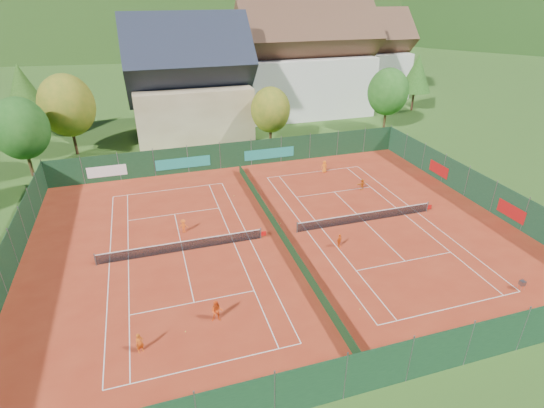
{
  "coord_description": "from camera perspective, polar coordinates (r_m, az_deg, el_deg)",
  "views": [
    {
      "loc": [
        -9.57,
        -28.87,
        18.58
      ],
      "look_at": [
        0.0,
        2.0,
        2.0
      ],
      "focal_mm": 28.0,
      "sensor_mm": 36.0,
      "label": 1
    }
  ],
  "objects": [
    {
      "name": "ground",
      "position": [
        35.66,
        0.95,
        -4.29
      ],
      "size": [
        600.0,
        600.0,
        0.0
      ],
      "primitive_type": "plane",
      "color": "#295019",
      "rests_on": "ground"
    },
    {
      "name": "tree_east_front",
      "position": [
        64.01,
        15.34,
        14.34
      ],
      "size": [
        5.72,
        5.72,
        8.69
      ],
      "color": "#4B351A",
      "rests_on": "ground"
    },
    {
      "name": "player_right_near",
      "position": [
        34.24,
        9.03,
        -4.91
      ],
      "size": [
        0.74,
        0.64,
        1.19
      ],
      "primitive_type": "imported",
      "rotation": [
        0.0,
        0.0,
        0.6
      ],
      "color": "orange",
      "rests_on": "ground"
    },
    {
      "name": "hotel_block_a",
      "position": [
        70.63,
        4.45,
        17.96
      ],
      "size": [
        21.6,
        11.0,
        17.25
      ],
      "color": "silver",
      "rests_on": "ground"
    },
    {
      "name": "loose_ball_2",
      "position": [
        37.35,
        1.16,
        -2.63
      ],
      "size": [
        0.07,
        0.07,
        0.07
      ],
      "primitive_type": "sphere",
      "color": "#CCD833",
      "rests_on": "ground"
    },
    {
      "name": "tree_west_back",
      "position": [
        65.59,
        -30.48,
        13.15
      ],
      "size": [
        5.6,
        5.6,
        10.0
      ],
      "color": "#4A2C1A",
      "rests_on": "ground"
    },
    {
      "name": "hotel_block_b",
      "position": [
        83.78,
        11.77,
        18.42
      ],
      "size": [
        17.28,
        10.0,
        15.5
      ],
      "color": "silver",
      "rests_on": "ground"
    },
    {
      "name": "tennis_net_right",
      "position": [
        38.4,
        12.61,
        -1.64
      ],
      "size": [
        13.3,
        0.1,
        1.02
      ],
      "color": "#59595B",
      "rests_on": "ground"
    },
    {
      "name": "tree_east_back",
      "position": [
        78.42,
        10.49,
        18.05
      ],
      "size": [
        7.15,
        7.15,
        10.86
      ],
      "color": "#4B331A",
      "rests_on": "ground"
    },
    {
      "name": "player_left_far",
      "position": [
        36.6,
        -11.81,
        -2.9
      ],
      "size": [
        0.87,
        0.64,
        1.2
      ],
      "primitive_type": "imported",
      "rotation": [
        0.0,
        0.0,
        2.87
      ],
      "color": "#F25B15",
      "rests_on": "ground"
    },
    {
      "name": "clay_pad",
      "position": [
        35.64,
        0.95,
        -4.26
      ],
      "size": [
        40.0,
        32.0,
        0.01
      ],
      "primitive_type": "cube",
      "color": "#A02D17",
      "rests_on": "ground"
    },
    {
      "name": "player_right_far_b",
      "position": [
        44.34,
        12.03,
        2.59
      ],
      "size": [
        1.14,
        0.52,
        1.18
      ],
      "primitive_type": "imported",
      "rotation": [
        0.0,
        0.0,
        3.3
      ],
      "color": "#CB5C12",
      "rests_on": "ground"
    },
    {
      "name": "tree_east_mid",
      "position": [
        75.9,
        18.89,
        16.29
      ],
      "size": [
        5.04,
        5.04,
        9.0
      ],
      "color": "#422617",
      "rests_on": "ground"
    },
    {
      "name": "player_left_mid",
      "position": [
        27.18,
        -7.43,
        -14.09
      ],
      "size": [
        0.84,
        0.71,
        1.53
      ],
      "primitive_type": "imported",
      "rotation": [
        0.0,
        0.0,
        -0.2
      ],
      "color": "#E94D14",
      "rests_on": "ground"
    },
    {
      "name": "tree_west_front",
      "position": [
        52.13,
        -30.75,
        8.71
      ],
      "size": [
        5.72,
        5.72,
        8.69
      ],
      "color": "#4C341B",
      "rests_on": "ground"
    },
    {
      "name": "court_markings_right",
      "position": [
        38.57,
        12.34,
        -2.32
      ],
      "size": [
        11.03,
        23.83,
        0.0
      ],
      "color": "white",
      "rests_on": "ground"
    },
    {
      "name": "loose_ball_0",
      "position": [
        27.24,
        -11.56,
        -16.45
      ],
      "size": [
        0.07,
        0.07,
        0.07
      ],
      "primitive_type": "sphere",
      "color": "#CCD833",
      "rests_on": "ground"
    },
    {
      "name": "fence_south",
      "position": [
        23.43,
        14.08,
        -20.72
      ],
      "size": [
        40.0,
        0.04,
        3.0
      ],
      "color": "#14371F",
      "rests_on": "ground"
    },
    {
      "name": "mountain_backdrop",
      "position": [
        271.43,
        -9.04,
        14.45
      ],
      "size": [
        820.0,
        530.0,
        242.0
      ],
      "color": "black",
      "rests_on": "ground"
    },
    {
      "name": "loose_ball_3",
      "position": [
        42.4,
        -5.15,
        1.1
      ],
      "size": [
        0.07,
        0.07,
        0.07
      ],
      "primitive_type": "sphere",
      "color": "#CCD833",
      "rests_on": "ground"
    },
    {
      "name": "fence_north",
      "position": [
        48.88,
        -5.41,
        6.54
      ],
      "size": [
        40.0,
        0.1,
        3.0
      ],
      "color": "#12321A",
      "rests_on": "ground"
    },
    {
      "name": "player_left_near",
      "position": [
        26.28,
        -17.36,
        -17.43
      ],
      "size": [
        0.56,
        0.48,
        1.31
      ],
      "primitive_type": "imported",
      "rotation": [
        0.0,
        0.0,
        0.42
      ],
      "color": "#D15612",
      "rests_on": "ground"
    },
    {
      "name": "fence_west",
      "position": [
        35.13,
        -32.03,
        -6.57
      ],
      "size": [
        0.04,
        32.0,
        3.0
      ],
      "color": "#14381F",
      "rests_on": "ground"
    },
    {
      "name": "court_markings_left",
      "position": [
        34.37,
        -11.91,
        -6.22
      ],
      "size": [
        11.03,
        23.83,
        0.0
      ],
      "color": "white",
      "rests_on": "ground"
    },
    {
      "name": "fence_east",
      "position": [
        44.76,
        26.09,
        1.79
      ],
      "size": [
        0.09,
        32.0,
        3.0
      ],
      "color": "#153B23",
      "rests_on": "ground"
    },
    {
      "name": "ball_hopper",
      "position": [
        34.09,
        30.62,
        -9.11
      ],
      "size": [
        0.34,
        0.34,
        0.8
      ],
      "color": "slate",
      "rests_on": "ground"
    },
    {
      "name": "tree_west_mid",
      "position": [
        56.91,
        -25.86,
        11.81
      ],
      "size": [
        6.44,
        6.44,
        9.78
      ],
      "color": "#4B2D1B",
      "rests_on": "ground"
    },
    {
      "name": "court_divider",
      "position": [
        35.39,
        0.96,
        -3.57
      ],
      "size": [
        0.03,
        28.8,
        1.0
      ],
      "color": "#123318",
      "rests_on": "ground"
    },
    {
      "name": "tennis_net_left",
      "position": [
        34.11,
        -11.73,
        -5.49
      ],
      "size": [
        13.3,
        0.1,
        1.02
      ],
      "color": "#59595B",
      "rests_on": "ground"
    },
    {
      "name": "loose_ball_1",
      "position": [
        28.78,
        11.74,
        -13.68
      ],
      "size": [
        0.07,
        0.07,
        0.07
      ],
      "primitive_type": "sphere",
      "color": "#CCD833",
      "rests_on": "ground"
    },
    {
      "name": "tree_center",
      "position": [
        54.98,
        -0.2,
        12.55
      ],
      "size": [
        5.01,
        5.01,
        7.6
      ],
      "color": "#4B2E1A",
      "rests_on": "ground"
    },
    {
      "name": "chalet",
      "position": [
        60.43,
        -11.03,
        15.27
      ],
      "size": [
        16.2,
        12.0,
        16.0
      ],
      "color": "beige",
      "rests_on": "ground"
    },
    {
      "name": "player_right_far_a",
      "position": [
        47.91,
        7.05,
        5.02
      ],
      "size": [
        0.68,
        0.44,
        1.39
      ],
      "primitive_type": "imported",
      "rotation": [
        0.0,
        0.0,
        3.14
      ],
      "color": "orange",
      "rests_on": "ground"
    }
  ]
}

